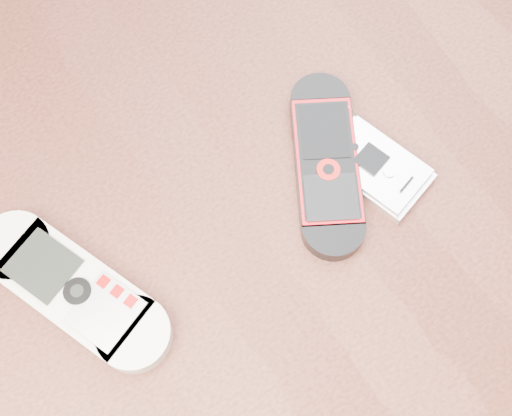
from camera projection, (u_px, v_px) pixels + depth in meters
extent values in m
plane|color=#472B19|center=(254.00, 374.00, 1.23)|extent=(4.00, 4.00, 0.00)
cube|color=black|center=(251.00, 225.00, 0.55)|extent=(1.20, 0.80, 0.03)
cube|color=silver|center=(74.00, 290.00, 0.51)|extent=(0.11, 0.17, 0.02)
cube|color=black|center=(326.00, 163.00, 0.55)|extent=(0.12, 0.16, 0.02)
cube|color=silver|center=(373.00, 165.00, 0.55)|extent=(0.08, 0.11, 0.01)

